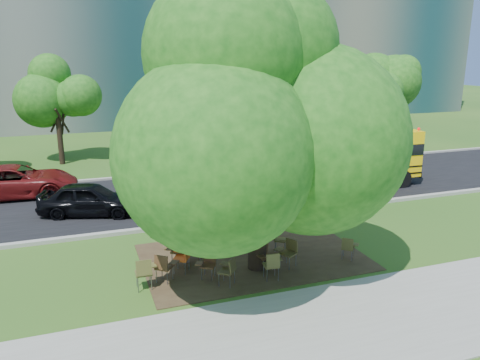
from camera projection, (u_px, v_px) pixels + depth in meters
name	position (u px, v px, depth m)	size (l,w,h in m)	color
ground	(219.00, 255.00, 15.28)	(160.00, 160.00, 0.00)	#255019
sidewalk	(282.00, 339.00, 10.72)	(60.00, 4.00, 0.04)	gray
dirt_patch	(253.00, 257.00, 15.14)	(7.00, 4.50, 0.03)	#382819
asphalt_road	(175.00, 196.00, 21.66)	(80.00, 8.00, 0.04)	black
kerb_near	(196.00, 223.00, 18.00)	(80.00, 0.25, 0.14)	gray
kerb_far	(159.00, 175.00, 25.38)	(80.00, 0.25, 0.14)	gray
building_main	(19.00, 3.00, 42.69)	(38.00, 16.00, 22.00)	slate
building_right	(320.00, 1.00, 54.43)	(30.00, 16.00, 25.00)	slate
bg_tree_2	(56.00, 93.00, 27.17)	(4.80, 4.80, 6.62)	black
bg_tree_3	(275.00, 77.00, 29.32)	(5.60, 5.60, 7.84)	black
bg_tree_4	(391.00, 87.00, 31.17)	(5.00, 5.00, 6.85)	black
main_tree	(259.00, 103.00, 13.05)	(7.20, 7.20, 8.65)	black
school_bus	(318.00, 157.00, 22.55)	(11.36, 2.91, 2.76)	yellow
chair_0	(145.00, 270.00, 12.91)	(0.62, 0.55, 0.94)	#4F4C22
chair_1	(164.00, 265.00, 13.31)	(0.76, 0.60, 0.89)	#472E19
chair_2	(229.00, 268.00, 13.14)	(0.59, 0.74, 0.86)	#41381C
chair_3	(208.00, 262.00, 13.60)	(0.68, 0.53, 0.80)	#4E301B
chair_4	(273.00, 263.00, 13.45)	(0.61, 0.51, 0.87)	brown
chair_5	(264.00, 253.00, 14.16)	(0.57, 0.57, 0.84)	#4F341C
chair_6	(289.00, 250.00, 14.35)	(0.73, 0.60, 0.89)	brown
chair_7	(349.00, 246.00, 14.81)	(0.66, 0.52, 0.77)	#4A4720
chair_8	(183.00, 255.00, 13.92)	(0.61, 0.77, 0.92)	#CA4C15
chair_9	(179.00, 247.00, 14.44)	(0.81, 0.64, 0.97)	#49331A
chair_10	(192.00, 244.00, 14.78)	(0.52, 0.62, 0.88)	#A62811
chair_11	(260.00, 240.00, 15.20)	(0.57, 0.72, 0.85)	#433B1D
chair_12	(279.00, 238.00, 15.48)	(0.52, 0.66, 0.80)	brown
black_car	(90.00, 199.00, 19.01)	(1.61, 4.01, 1.36)	black
bg_car_red	(16.00, 181.00, 21.44)	(2.47, 5.36, 1.49)	#5F1010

